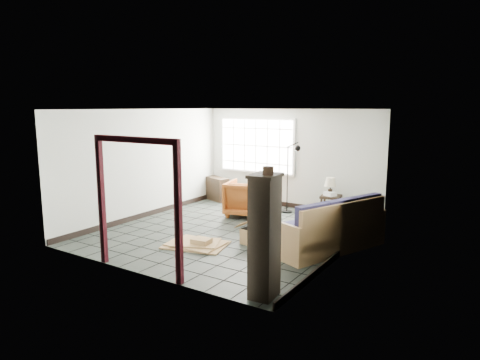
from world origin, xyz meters
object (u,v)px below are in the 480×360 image
Objects in this scene: futon_sofa at (331,231)px; tall_shelf at (265,236)px; armchair at (246,197)px; side_table at (331,199)px.

tall_shelf is at bearing -69.69° from futon_sofa.
armchair is at bearing 119.29° from tall_shelf.
futon_sofa reaches higher than side_table.
armchair is 1.73× the size of side_table.
armchair reaches higher than side_table.
side_table is 4.90m from tall_shelf.
armchair is 0.54× the size of tall_shelf.
side_table is at bearing -163.25° from armchair.
tall_shelf reaches higher than futon_sofa.
futon_sofa is 1.39× the size of tall_shelf.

